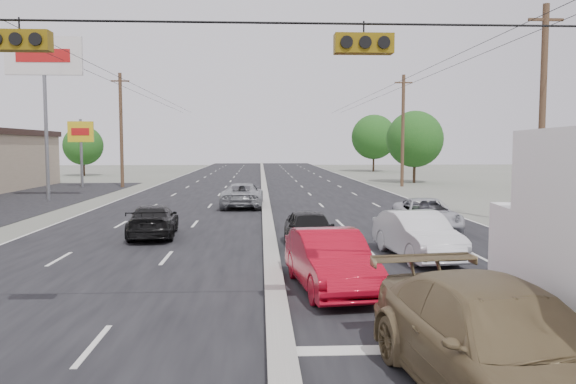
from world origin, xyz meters
name	(u,v)px	position (x,y,z in m)	size (l,w,h in m)	color
ground	(280,343)	(0.00, 0.00, 0.00)	(200.00, 200.00, 0.00)	#606356
road_surface	(265,197)	(0.00, 30.00, 0.00)	(20.00, 160.00, 0.02)	black
center_median	(265,196)	(0.00, 30.00, 0.10)	(0.50, 160.00, 0.20)	gray
utility_pole_left_c	(121,129)	(-12.50, 40.00, 5.11)	(1.60, 0.30, 10.00)	#422D1E
utility_pole_right_b	(542,114)	(12.50, 15.00, 5.11)	(1.60, 0.30, 10.00)	#422D1E
utility_pole_right_c	(403,130)	(12.50, 40.00, 5.11)	(1.60, 0.30, 10.00)	#422D1E
traffic_signals	(358,41)	(1.40, 0.00, 5.49)	(25.00, 0.30, 0.54)	black
pole_sign_billboard	(44,66)	(-14.50, 28.00, 8.87)	(5.00, 0.25, 11.00)	slate
pole_sign_far	(81,137)	(-16.00, 40.00, 4.41)	(2.20, 0.25, 6.00)	slate
tree_left_far	(83,146)	(-22.00, 60.00, 3.72)	(4.80, 4.80, 6.12)	#382619
tree_right_mid	(415,139)	(15.00, 45.00, 4.34)	(5.60, 5.60, 7.14)	#382619
tree_right_far	(374,137)	(16.00, 70.00, 4.96)	(6.40, 6.40, 8.16)	#382619
tan_sedan	(501,348)	(3.00, -2.64, 0.83)	(2.33, 5.73, 1.66)	brown
red_sedan	(330,261)	(1.40, 3.74, 0.75)	(1.58, 4.53, 1.49)	#AB0A1D
queue_car_a	(310,230)	(1.40, 9.55, 0.68)	(1.60, 3.97, 1.35)	black
queue_car_b	(417,236)	(4.73, 7.65, 0.75)	(1.58, 4.52, 1.49)	silver
queue_car_c	(426,215)	(6.70, 13.24, 0.69)	(2.30, 5.00, 1.39)	#A8A9B0
oncoming_near	(153,221)	(-4.62, 12.37, 0.65)	(1.81, 4.45, 1.29)	black
oncoming_far	(242,195)	(-1.40, 23.16, 0.72)	(2.40, 5.20, 1.44)	gray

